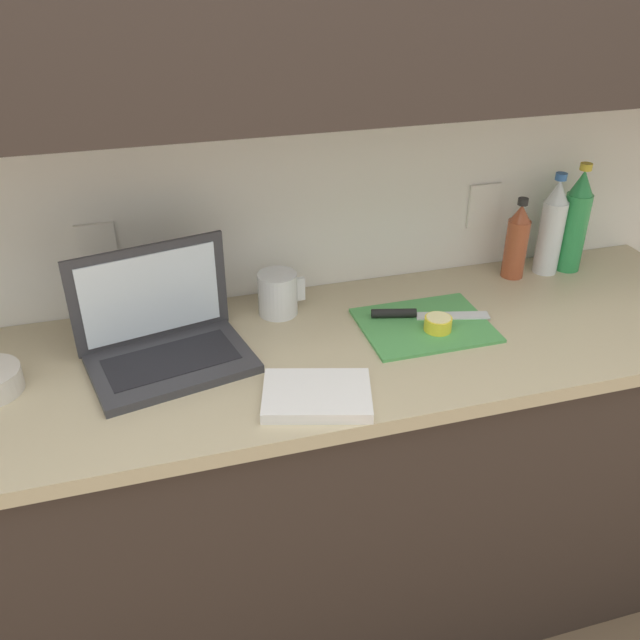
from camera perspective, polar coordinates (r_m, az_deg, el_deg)
ground_plane at (r=2.18m, az=-3.88°, el=-23.78°), size 12.00×12.00×0.00m
wall_back at (r=1.52m, az=-8.08°, el=22.32°), size 5.20×0.38×2.60m
counter_unit at (r=1.82m, az=-5.03°, el=-15.10°), size 2.40×0.59×0.92m
laptop at (r=1.53m, az=-13.08°, el=-1.23°), size 0.39×0.30×0.25m
cutting_board at (r=1.65m, az=8.80°, el=-0.43°), size 0.31×0.24×0.01m
knife at (r=1.67m, az=7.55°, el=0.52°), size 0.29×0.10×0.02m
lemon_half_cut at (r=1.62m, az=9.91°, el=-0.30°), size 0.07×0.07×0.03m
bottle_green_soda at (r=1.91m, az=16.23°, el=6.35°), size 0.06×0.06×0.22m
bottle_oil_tall at (r=1.95m, az=18.93°, el=7.34°), size 0.07×0.07×0.28m
bottle_water_clear at (r=1.99m, az=20.67°, el=7.73°), size 0.07×0.07×0.30m
measuring_cup at (r=1.67m, az=-3.56°, el=2.23°), size 0.12×0.10×0.11m
dish_towel at (r=1.39m, az=-0.26°, el=-6.36°), size 0.26×0.21×0.02m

